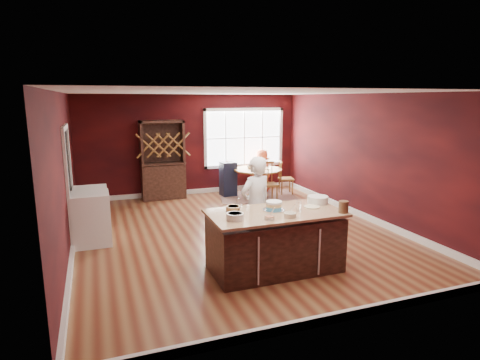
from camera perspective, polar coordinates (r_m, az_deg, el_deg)
name	(u,v)px	position (r m, az deg, el deg)	size (l,w,h in m)	color
room_shell	(235,165)	(7.66, -0.73, 2.19)	(7.00, 7.00, 7.00)	brown
window	(244,138)	(11.38, 0.58, 6.04)	(2.36, 0.10, 1.66)	white
doorway	(70,186)	(7.90, -23.06, -0.86)	(0.08, 1.26, 2.13)	white
kitchen_island	(275,242)	(6.22, 4.95, -8.79)	(2.02, 1.06, 0.92)	black
dining_table	(258,177)	(10.72, 2.56, 0.46)	(1.28, 1.28, 0.75)	brown
baker	(256,205)	(6.74, 2.23, -3.63)	(0.61, 0.40, 1.66)	silver
layer_cake	(274,206)	(6.13, 4.84, -3.68)	(0.35, 0.35, 0.14)	white
bowl_blue	(235,217)	(5.64, -0.70, -5.21)	(0.25, 0.25, 0.10)	white
bowl_yellow	(233,209)	(6.06, -0.96, -4.10)	(0.22, 0.22, 0.08)	#99643F
bowl_pink	(270,218)	(5.66, 4.22, -5.40)	(0.15, 0.15, 0.06)	silver
bowl_olive	(290,215)	(5.81, 7.12, -4.96)	(0.17, 0.17, 0.07)	#F5E1C2
drinking_glass	(299,206)	(6.14, 8.36, -3.63)	(0.08, 0.08, 0.16)	silver
dinner_plate	(312,207)	(6.39, 10.17, -3.76)	(0.25, 0.25, 0.02)	beige
white_tub	(318,200)	(6.65, 10.99, -2.76)	(0.34, 0.34, 0.11)	silver
stoneware_crock	(343,207)	(6.17, 14.51, -3.73)	(0.15, 0.15, 0.18)	#473224
rug	(258,196)	(10.83, 2.53, -2.28)	(2.01, 1.55, 0.01)	brown
chair_east	(286,177)	(11.06, 6.57, 0.39)	(0.39, 0.38, 0.94)	olive
chair_south	(268,183)	(10.05, 4.07, -0.38)	(0.44, 0.42, 1.05)	brown
chair_north	(260,173)	(11.51, 2.87, 0.94)	(0.40, 0.38, 0.95)	#925828
seated_woman	(262,171)	(11.22, 3.15, 1.33)	(0.59, 0.39, 1.21)	#E95E37
high_chair	(228,178)	(10.81, -1.71, 0.28)	(0.39, 0.39, 0.96)	#1A2146
toddler	(227,166)	(10.73, -1.85, 1.98)	(0.18, 0.14, 0.26)	#8CA5BF
table_plate	(267,169)	(10.69, 3.83, 1.64)	(0.21, 0.21, 0.02)	beige
table_cup	(249,167)	(10.68, 1.34, 1.87)	(0.12, 0.12, 0.09)	white
hutch	(163,160)	(10.59, -10.95, 2.80)	(1.11, 0.46, 2.04)	black
washer	(91,219)	(7.70, -20.38, -5.19)	(0.65, 0.63, 0.94)	white
dryer	(91,210)	(8.33, -20.39, -4.09)	(0.63, 0.61, 0.91)	white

